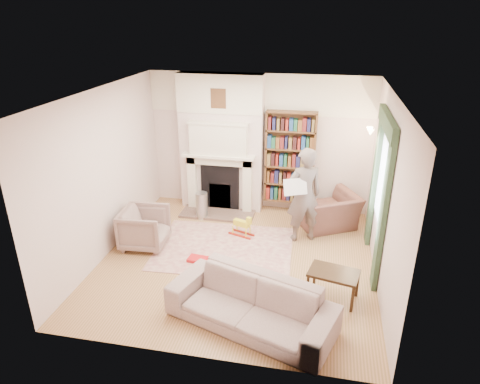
% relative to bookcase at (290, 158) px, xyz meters
% --- Properties ---
extents(floor, '(4.50, 4.50, 0.00)m').
position_rel_bookcase_xyz_m(floor, '(-0.65, -2.12, -1.18)').
color(floor, olive).
rests_on(floor, ground).
extents(ceiling, '(4.50, 4.50, 0.00)m').
position_rel_bookcase_xyz_m(ceiling, '(-0.65, -2.12, 1.62)').
color(ceiling, white).
rests_on(ceiling, wall_back).
extents(wall_back, '(4.50, 0.00, 4.50)m').
position_rel_bookcase_xyz_m(wall_back, '(-0.65, 0.13, 0.22)').
color(wall_back, beige).
rests_on(wall_back, floor).
extents(wall_front, '(4.50, 0.00, 4.50)m').
position_rel_bookcase_xyz_m(wall_front, '(-0.65, -4.37, 0.22)').
color(wall_front, beige).
rests_on(wall_front, floor).
extents(wall_left, '(0.00, 4.50, 4.50)m').
position_rel_bookcase_xyz_m(wall_left, '(-2.90, -2.12, 0.22)').
color(wall_left, beige).
rests_on(wall_left, floor).
extents(wall_right, '(0.00, 4.50, 4.50)m').
position_rel_bookcase_xyz_m(wall_right, '(1.60, -2.12, 0.22)').
color(wall_right, beige).
rests_on(wall_right, floor).
extents(fireplace, '(1.70, 0.58, 2.80)m').
position_rel_bookcase_xyz_m(fireplace, '(-1.40, -0.07, 0.21)').
color(fireplace, beige).
rests_on(fireplace, floor).
extents(bookcase, '(1.00, 0.24, 1.85)m').
position_rel_bookcase_xyz_m(bookcase, '(0.00, 0.00, 0.00)').
color(bookcase, brown).
rests_on(bookcase, floor).
extents(window, '(0.02, 0.90, 1.30)m').
position_rel_bookcase_xyz_m(window, '(1.58, -1.72, 0.27)').
color(window, silver).
rests_on(window, wall_right).
extents(curtain_left, '(0.07, 0.32, 2.40)m').
position_rel_bookcase_xyz_m(curtain_left, '(1.55, -2.42, 0.02)').
color(curtain_left, '#2B412A').
rests_on(curtain_left, floor).
extents(curtain_right, '(0.07, 0.32, 2.40)m').
position_rel_bookcase_xyz_m(curtain_right, '(1.55, -1.02, 0.02)').
color(curtain_right, '#2B412A').
rests_on(curtain_right, floor).
extents(pelmet, '(0.09, 1.70, 0.24)m').
position_rel_bookcase_xyz_m(pelmet, '(1.54, -1.72, 1.20)').
color(pelmet, '#2B412A').
rests_on(pelmet, wall_right).
extents(wall_sconce, '(0.20, 0.24, 0.24)m').
position_rel_bookcase_xyz_m(wall_sconce, '(1.38, -0.62, 0.72)').
color(wall_sconce, gold).
rests_on(wall_sconce, wall_right).
extents(rug, '(2.47, 1.95, 0.01)m').
position_rel_bookcase_xyz_m(rug, '(-0.95, -1.79, -1.17)').
color(rug, beige).
rests_on(rug, floor).
extents(armchair_reading, '(1.37, 1.31, 0.68)m').
position_rel_bookcase_xyz_m(armchair_reading, '(0.82, -0.58, -0.83)').
color(armchair_reading, '#4A2E27').
rests_on(armchair_reading, floor).
extents(armchair_left, '(0.83, 0.81, 0.71)m').
position_rel_bookcase_xyz_m(armchair_left, '(-2.36, -1.96, -0.82)').
color(armchair_left, gray).
rests_on(armchair_left, floor).
extents(sofa, '(2.40, 1.56, 0.65)m').
position_rel_bookcase_xyz_m(sofa, '(-0.15, -3.66, -0.85)').
color(sofa, '#C1B19F').
rests_on(sofa, floor).
extents(man_reading, '(0.76, 0.65, 1.76)m').
position_rel_bookcase_xyz_m(man_reading, '(0.37, -1.18, -0.29)').
color(man_reading, '#5F514C').
rests_on(man_reading, floor).
extents(newspaper, '(0.43, 0.28, 0.28)m').
position_rel_bookcase_xyz_m(newspaper, '(0.22, -1.38, -0.06)').
color(newspaper, silver).
rests_on(newspaper, man_reading).
extents(coffee_table, '(0.78, 0.59, 0.45)m').
position_rel_bookcase_xyz_m(coffee_table, '(0.93, -2.86, -0.95)').
color(coffee_table, '#382313').
rests_on(coffee_table, floor).
extents(paraffin_heater, '(0.25, 0.25, 0.55)m').
position_rel_bookcase_xyz_m(paraffin_heater, '(-1.67, -0.69, -0.90)').
color(paraffin_heater, '#A1A5A9').
rests_on(paraffin_heater, floor).
extents(rocking_horse, '(0.51, 0.34, 0.42)m').
position_rel_bookcase_xyz_m(rocking_horse, '(-0.74, -1.27, -0.97)').
color(rocking_horse, yellow).
rests_on(rocking_horse, rug).
extents(board_game, '(0.51, 0.51, 0.03)m').
position_rel_bookcase_xyz_m(board_game, '(-0.70, -2.43, -1.15)').
color(board_game, '#E3D950').
rests_on(board_game, rug).
extents(game_box_lid, '(0.35, 0.25, 0.05)m').
position_rel_bookcase_xyz_m(game_box_lid, '(-1.29, -2.29, -1.14)').
color(game_box_lid, red).
rests_on(game_box_lid, rug).
extents(comic_annuals, '(0.59, 0.43, 0.02)m').
position_rel_bookcase_xyz_m(comic_annuals, '(-0.45, -2.53, -1.16)').
color(comic_annuals, red).
rests_on(comic_annuals, rug).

